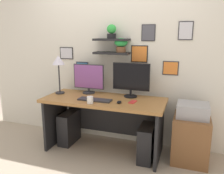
% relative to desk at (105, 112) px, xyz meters
% --- Properties ---
extents(ground_plane, '(8.00, 8.00, 0.00)m').
position_rel_desk_xyz_m(ground_plane, '(0.00, -0.05, -0.54)').
color(ground_plane, tan).
extents(back_wall_assembly, '(4.40, 0.24, 2.70)m').
position_rel_desk_xyz_m(back_wall_assembly, '(0.00, 0.38, 0.81)').
color(back_wall_assembly, silver).
rests_on(back_wall_assembly, ground).
extents(desk, '(1.63, 0.68, 0.75)m').
position_rel_desk_xyz_m(desk, '(0.00, 0.00, 0.00)').
color(desk, '#9E6B38').
rests_on(desk, ground).
extents(monitor_left, '(0.47, 0.18, 0.42)m').
position_rel_desk_xyz_m(monitor_left, '(-0.32, 0.16, 0.43)').
color(monitor_left, '#2D2D33').
rests_on(monitor_left, desk).
extents(monitor_right, '(0.51, 0.18, 0.47)m').
position_rel_desk_xyz_m(monitor_right, '(0.32, 0.16, 0.46)').
color(monitor_right, black).
rests_on(monitor_right, desk).
extents(keyboard, '(0.44, 0.14, 0.02)m').
position_rel_desk_xyz_m(keyboard, '(-0.08, -0.17, 0.22)').
color(keyboard, '#2D2D33').
rests_on(keyboard, desk).
extents(computer_mouse, '(0.06, 0.09, 0.03)m').
position_rel_desk_xyz_m(computer_mouse, '(0.26, -0.19, 0.22)').
color(computer_mouse, black).
rests_on(computer_mouse, desk).
extents(desk_lamp, '(0.18, 0.18, 0.55)m').
position_rel_desk_xyz_m(desk_lamp, '(-0.70, -0.00, 0.65)').
color(desk_lamp, '#2D2D33').
rests_on(desk_lamp, desk).
extents(cell_phone, '(0.09, 0.15, 0.01)m').
position_rel_desk_xyz_m(cell_phone, '(0.41, -0.09, 0.21)').
color(cell_phone, red).
rests_on(cell_phone, desk).
extents(coffee_mug, '(0.08, 0.08, 0.09)m').
position_rel_desk_xyz_m(coffee_mug, '(-0.08, -0.31, 0.25)').
color(coffee_mug, white).
rests_on(coffee_mug, desk).
extents(drawer_cabinet, '(0.44, 0.50, 0.59)m').
position_rel_desk_xyz_m(drawer_cabinet, '(1.13, 0.07, -0.25)').
color(drawer_cabinet, brown).
rests_on(drawer_cabinet, ground).
extents(printer, '(0.38, 0.34, 0.17)m').
position_rel_desk_xyz_m(printer, '(1.13, 0.07, 0.13)').
color(printer, '#9E9EA3').
rests_on(printer, drawer_cabinet).
extents(computer_tower_left, '(0.18, 0.40, 0.46)m').
position_rel_desk_xyz_m(computer_tower_left, '(-0.58, 0.00, -0.31)').
color(computer_tower_left, black).
rests_on(computer_tower_left, ground).
extents(computer_tower_right, '(0.18, 0.40, 0.46)m').
position_rel_desk_xyz_m(computer_tower_right, '(0.61, -0.10, -0.31)').
color(computer_tower_right, black).
rests_on(computer_tower_right, ground).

